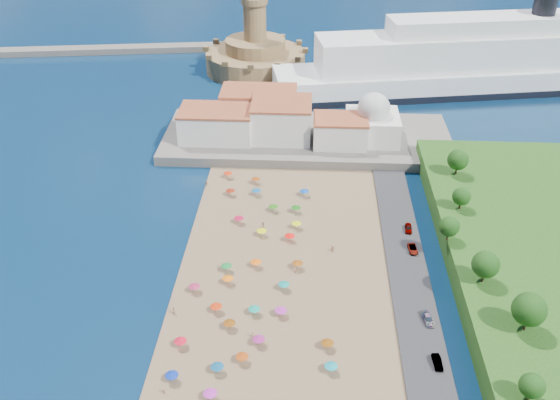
{
  "coord_description": "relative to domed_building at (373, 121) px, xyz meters",
  "views": [
    {
      "loc": [
        11.04,
        -105.38,
        88.45
      ],
      "look_at": [
        4.0,
        25.0,
        8.0
      ],
      "focal_mm": 40.0,
      "sensor_mm": 36.0,
      "label": 1
    }
  ],
  "objects": [
    {
      "name": "breakwater",
      "position": [
        -140.0,
        82.0,
        -7.67
      ],
      "size": [
        199.03,
        34.77,
        2.6
      ],
      "primitive_type": "cube",
      "rotation": [
        0.0,
        0.0,
        0.14
      ],
      "color": "#59544C",
      "rests_on": "ground"
    },
    {
      "name": "cruise_ship",
      "position": [
        43.74,
        51.53,
        1.06
      ],
      "size": [
        156.55,
        50.26,
        33.87
      ],
      "color": "black",
      "rests_on": "ground"
    },
    {
      "name": "beach_parasols",
      "position": [
        -30.67,
        -79.29,
        -6.83
      ],
      "size": [
        31.68,
        116.86,
        2.2
      ],
      "color": "gray",
      "rests_on": "beach"
    },
    {
      "name": "waterfront_buildings",
      "position": [
        -33.05,
        2.64,
        -1.1
      ],
      "size": [
        57.0,
        29.0,
        11.0
      ],
      "color": "silver",
      "rests_on": "terrace"
    },
    {
      "name": "parked_cars",
      "position": [
        6.0,
        -75.13,
        -7.62
      ],
      "size": [
        2.53,
        72.2,
        1.39
      ],
      "color": "gray",
      "rests_on": "promenade"
    },
    {
      "name": "hillside_trees",
      "position": [
        19.06,
        -75.75,
        1.21
      ],
      "size": [
        14.94,
        106.8,
        8.23
      ],
      "color": "#382314",
      "rests_on": "hillside"
    },
    {
      "name": "domed_building",
      "position": [
        0.0,
        0.0,
        0.0
      ],
      "size": [
        16.0,
        16.0,
        15.0
      ],
      "color": "silver",
      "rests_on": "terrace"
    },
    {
      "name": "fortress",
      "position": [
        -42.0,
        67.0,
        -2.29
      ],
      "size": [
        40.0,
        40.0,
        32.4
      ],
      "color": "#9B7D4D",
      "rests_on": "ground"
    },
    {
      "name": "jetty",
      "position": [
        -42.0,
        37.0,
        -7.77
      ],
      "size": [
        18.0,
        70.0,
        2.4
      ],
      "primitive_type": "cube",
      "color": "#59544C",
      "rests_on": "ground"
    },
    {
      "name": "beachgoers",
      "position": [
        -31.08,
        -73.98,
        -7.86
      ],
      "size": [
        35.96,
        100.53,
        1.88
      ],
      "color": "tan",
      "rests_on": "beach"
    },
    {
      "name": "ground",
      "position": [
        -30.0,
        -71.0,
        -8.97
      ],
      "size": [
        700.0,
        700.0,
        0.0
      ],
      "primitive_type": "plane",
      "color": "#071938",
      "rests_on": "ground"
    },
    {
      "name": "terrace",
      "position": [
        -20.0,
        2.0,
        -7.47
      ],
      "size": [
        90.0,
        36.0,
        3.0
      ],
      "primitive_type": "cube",
      "color": "#59544C",
      "rests_on": "ground"
    }
  ]
}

